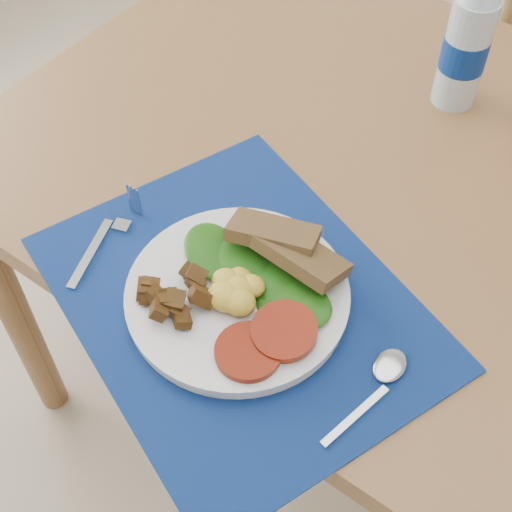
{
  "coord_description": "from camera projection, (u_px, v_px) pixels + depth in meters",
  "views": [
    {
      "loc": [
        0.19,
        -0.54,
        1.5
      ],
      "look_at": [
        -0.13,
        -0.09,
        0.8
      ],
      "focal_mm": 50.0,
      "sensor_mm": 36.0,
      "label": 1
    }
  ],
  "objects": [
    {
      "name": "ground",
      "position": [
        332.0,
        492.0,
        1.52
      ],
      "size": [
        4.0,
        4.0,
        0.0
      ],
      "primitive_type": "plane",
      "color": "tan",
      "rests_on": "ground"
    },
    {
      "name": "table",
      "position": [
        437.0,
        231.0,
        1.1
      ],
      "size": [
        1.4,
        0.9,
        0.75
      ],
      "color": "brown",
      "rests_on": "ground"
    },
    {
      "name": "placemat",
      "position": [
        238.0,
        301.0,
        0.91
      ],
      "size": [
        0.6,
        0.54,
        0.0
      ],
      "primitive_type": "cube",
      "rotation": [
        0.0,
        0.0,
        -0.36
      ],
      "color": "#040731",
      "rests_on": "table"
    },
    {
      "name": "breakfast_plate",
      "position": [
        232.0,
        291.0,
        0.89
      ],
      "size": [
        0.28,
        0.28,
        0.07
      ],
      "rotation": [
        0.0,
        0.0,
        0.17
      ],
      "color": "silver",
      "rests_on": "placemat"
    },
    {
      "name": "fork",
      "position": [
        111.0,
        235.0,
        0.97
      ],
      "size": [
        0.05,
        0.17,
        0.0
      ],
      "rotation": [
        0.0,
        0.0,
        0.34
      ],
      "color": "#B2B5BA",
      "rests_on": "placemat"
    },
    {
      "name": "spoon",
      "position": [
        378.0,
        383.0,
        0.83
      ],
      "size": [
        0.04,
        0.16,
        0.0
      ],
      "rotation": [
        0.0,
        0.0,
        -0.21
      ],
      "color": "#B2B5BA",
      "rests_on": "placemat"
    },
    {
      "name": "water_bottle",
      "position": [
        467.0,
        44.0,
        1.08
      ],
      "size": [
        0.07,
        0.07,
        0.24
      ],
      "color": "#ADBFCC",
      "rests_on": "table"
    }
  ]
}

